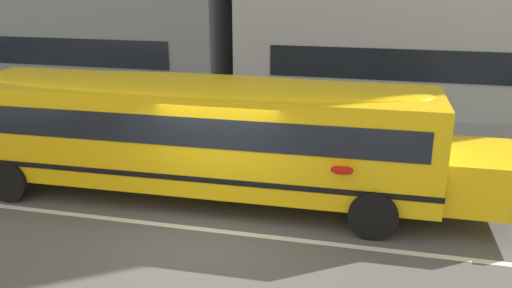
% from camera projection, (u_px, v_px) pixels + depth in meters
% --- Properties ---
extents(ground_plane, '(400.00, 400.00, 0.00)m').
position_uv_depth(ground_plane, '(213.00, 231.00, 10.66)').
color(ground_plane, '#54514F').
extents(sidewalk_far, '(120.00, 3.00, 0.01)m').
position_uv_depth(sidewalk_far, '(285.00, 123.00, 18.13)').
color(sidewalk_far, gray).
rests_on(sidewalk_far, ground_plane).
extents(lane_centreline, '(110.00, 0.16, 0.01)m').
position_uv_depth(lane_centreline, '(213.00, 230.00, 10.66)').
color(lane_centreline, silver).
rests_on(lane_centreline, ground_plane).
extents(school_bus, '(12.56, 2.98, 2.80)m').
position_uv_depth(school_bus, '(204.00, 128.00, 11.77)').
color(school_bus, yellow).
rests_on(school_bus, ground_plane).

